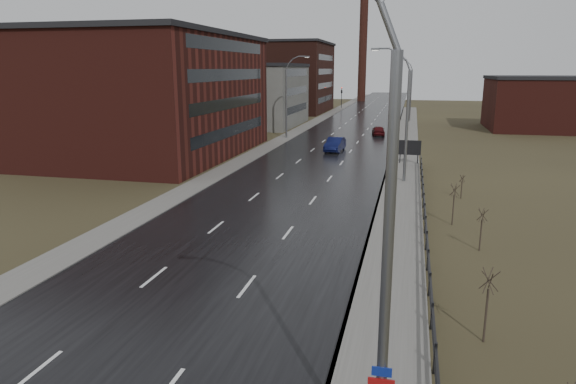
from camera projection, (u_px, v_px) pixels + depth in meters
The scene contains 23 objects.
road at pixel (340, 142), 69.10m from camera, with size 14.00×300.00×0.06m, color black.
sidewalk_right at pixel (401, 184), 43.50m from camera, with size 3.20×180.00×0.18m, color #595651.
curb_right at pixel (383, 183), 43.85m from camera, with size 0.16×180.00×0.18m, color slate.
sidewalk_left at pixel (282, 140), 70.95m from camera, with size 2.40×260.00×0.12m, color #595651.
warehouse_near at pixel (140, 95), 58.10m from camera, with size 22.44×28.56×13.50m.
warehouse_mid at pixel (252, 94), 88.97m from camera, with size 16.32×20.40×10.50m.
warehouse_far at pixel (270, 77), 117.87m from camera, with size 26.52×24.48×15.50m.
building_right at pixel (548, 103), 82.05m from camera, with size 18.36×16.32×8.50m.
smokestack at pixel (363, 48), 151.92m from camera, with size 2.70×2.70×30.70m.
streetlight_main at pixel (373, 241), 10.93m from camera, with size 3.91×0.29×12.11m.
streetlight_right_mid at pixel (404, 115), 43.13m from camera, with size 3.36×0.28×11.35m.
streetlight_left at pixel (288, 97), 71.37m from camera, with size 3.36×0.28×11.35m.
streetlight_right_far at pixel (409, 90), 94.18m from camera, with size 3.36×0.28×11.35m.
guardrail at pixel (427, 242), 27.20m from camera, with size 0.10×53.05×1.10m.
shrub_c at pixel (487, 304), 18.25m from camera, with size 0.66×0.69×2.80m.
shrub_d at pixel (481, 229), 27.61m from camera, with size 0.56×0.59×2.37m.
shrub_e at pixel (454, 203), 32.18m from camera, with size 0.62×0.66×2.65m.
shrub_f at pixel (462, 186), 38.88m from camera, with size 0.44×0.46×1.83m.
billboard at pixel (409, 148), 52.34m from camera, with size 2.32×0.17×2.55m.
traffic_light_left at pixel (342, 90), 126.56m from camera, with size 0.58×2.73×5.30m.
traffic_light_right at pixel (408, 90), 122.94m from camera, with size 0.58×2.73×5.30m.
car_near at pixel (335, 145), 60.91m from camera, with size 1.74×4.99×1.64m, color #0C113C.
car_far at pixel (378, 131), 75.32m from camera, with size 1.73×4.30×1.46m, color #440B0E.
Camera 1 is at (9.14, -8.52, 9.65)m, focal length 32.00 mm.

